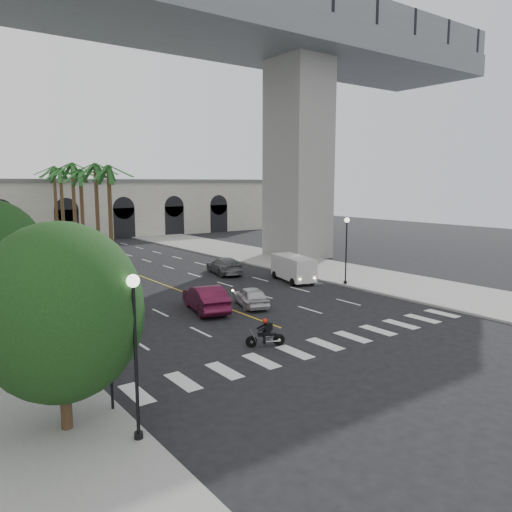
{
  "coord_description": "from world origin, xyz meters",
  "views": [
    {
      "loc": [
        -17.04,
        -18.87,
        8.05
      ],
      "look_at": [
        1.2,
        6.0,
        3.48
      ],
      "focal_mm": 35.0,
      "sensor_mm": 36.0,
      "label": 1
    }
  ],
  "objects_px": {
    "motorcycle_rider": "(266,334)",
    "cargo_van": "(293,268)",
    "traffic_signal_near": "(110,344)",
    "traffic_signal_far": "(75,319)",
    "car_c": "(89,305)",
    "pedestrian_a": "(26,329)",
    "car_d": "(225,266)",
    "pedestrian_b": "(20,358)",
    "car_b": "(206,298)",
    "lamp_post_left_far": "(4,259)",
    "lamp_post_left_near": "(135,343)",
    "car_a": "(251,296)",
    "lamp_post_right": "(346,245)",
    "car_e": "(86,276)"
  },
  "relations": [
    {
      "from": "car_d",
      "to": "car_b",
      "type": "bearing_deg",
      "value": 64.59
    },
    {
      "from": "traffic_signal_far",
      "to": "car_b",
      "type": "height_order",
      "value": "traffic_signal_far"
    },
    {
      "from": "motorcycle_rider",
      "to": "car_d",
      "type": "bearing_deg",
      "value": 86.61
    },
    {
      "from": "lamp_post_left_near",
      "to": "lamp_post_left_far",
      "type": "height_order",
      "value": "same"
    },
    {
      "from": "lamp_post_left_far",
      "to": "traffic_signal_near",
      "type": "distance_m",
      "value": 18.51
    },
    {
      "from": "car_d",
      "to": "pedestrian_a",
      "type": "height_order",
      "value": "pedestrian_a"
    },
    {
      "from": "car_b",
      "to": "cargo_van",
      "type": "bearing_deg",
      "value": -146.24
    },
    {
      "from": "car_d",
      "to": "traffic_signal_near",
      "type": "bearing_deg",
      "value": 61.5
    },
    {
      "from": "motorcycle_rider",
      "to": "cargo_van",
      "type": "xyz_separation_m",
      "value": [
        11.68,
        11.63,
        0.51
      ]
    },
    {
      "from": "lamp_post_left_far",
      "to": "car_e",
      "type": "height_order",
      "value": "lamp_post_left_far"
    },
    {
      "from": "motorcycle_rider",
      "to": "pedestrian_a",
      "type": "relative_size",
      "value": 0.98
    },
    {
      "from": "motorcycle_rider",
      "to": "lamp_post_left_far",
      "type": "bearing_deg",
      "value": 142.26
    },
    {
      "from": "lamp_post_right",
      "to": "pedestrian_b",
      "type": "xyz_separation_m",
      "value": [
        -24.73,
        -5.72,
        -2.16
      ]
    },
    {
      "from": "motorcycle_rider",
      "to": "car_e",
      "type": "distance_m",
      "value": 20.3
    },
    {
      "from": "car_d",
      "to": "motorcycle_rider",
      "type": "bearing_deg",
      "value": 75.82
    },
    {
      "from": "cargo_van",
      "to": "motorcycle_rider",
      "type": "bearing_deg",
      "value": -121.11
    },
    {
      "from": "traffic_signal_near",
      "to": "car_c",
      "type": "relative_size",
      "value": 0.65
    },
    {
      "from": "cargo_van",
      "to": "traffic_signal_near",
      "type": "bearing_deg",
      "value": -131.32
    },
    {
      "from": "lamp_post_right",
      "to": "lamp_post_left_near",
      "type": "bearing_deg",
      "value": -150.31
    },
    {
      "from": "pedestrian_b",
      "to": "lamp_post_left_near",
      "type": "bearing_deg",
      "value": -38.22
    },
    {
      "from": "motorcycle_rider",
      "to": "pedestrian_b",
      "type": "xyz_separation_m",
      "value": [
        -10.76,
        2.3,
        0.41
      ]
    },
    {
      "from": "lamp_post_right",
      "to": "pedestrian_b",
      "type": "bearing_deg",
      "value": -166.98
    },
    {
      "from": "lamp_post_right",
      "to": "pedestrian_a",
      "type": "relative_size",
      "value": 2.8
    },
    {
      "from": "car_a",
      "to": "pedestrian_b",
      "type": "distance_m",
      "value": 15.56
    },
    {
      "from": "car_c",
      "to": "pedestrian_b",
      "type": "bearing_deg",
      "value": 65.73
    },
    {
      "from": "car_c",
      "to": "car_e",
      "type": "relative_size",
      "value": 1.22
    },
    {
      "from": "lamp_post_right",
      "to": "car_d",
      "type": "xyz_separation_m",
      "value": [
        -4.96,
        9.85,
        -2.48
      ]
    },
    {
      "from": "car_c",
      "to": "pedestrian_a",
      "type": "relative_size",
      "value": 2.92
    },
    {
      "from": "pedestrian_b",
      "to": "motorcycle_rider",
      "type": "bearing_deg",
      "value": 24.9
    },
    {
      "from": "traffic_signal_far",
      "to": "car_d",
      "type": "distance_m",
      "value": 24.19
    },
    {
      "from": "car_b",
      "to": "pedestrian_b",
      "type": "distance_m",
      "value": 13.0
    },
    {
      "from": "traffic_signal_near",
      "to": "traffic_signal_far",
      "type": "distance_m",
      "value": 4.0
    },
    {
      "from": "traffic_signal_near",
      "to": "pedestrian_a",
      "type": "height_order",
      "value": "traffic_signal_near"
    },
    {
      "from": "car_b",
      "to": "car_c",
      "type": "xyz_separation_m",
      "value": [
        -6.43,
        2.7,
        -0.05
      ]
    },
    {
      "from": "traffic_signal_near",
      "to": "car_e",
      "type": "bearing_deg",
      "value": 74.58
    },
    {
      "from": "lamp_post_left_far",
      "to": "car_b",
      "type": "bearing_deg",
      "value": -40.05
    },
    {
      "from": "lamp_post_left_near",
      "to": "car_b",
      "type": "height_order",
      "value": "lamp_post_left_near"
    },
    {
      "from": "pedestrian_b",
      "to": "traffic_signal_near",
      "type": "bearing_deg",
      "value": -30.07
    },
    {
      "from": "lamp_post_left_near",
      "to": "pedestrian_b",
      "type": "distance_m",
      "value": 7.84
    },
    {
      "from": "lamp_post_left_near",
      "to": "motorcycle_rider",
      "type": "xyz_separation_m",
      "value": [
        8.83,
        4.99,
        -2.57
      ]
    },
    {
      "from": "car_b",
      "to": "pedestrian_a",
      "type": "xyz_separation_m",
      "value": [
        -10.79,
        -1.55,
        0.28
      ]
    },
    {
      "from": "traffic_signal_near",
      "to": "car_d",
      "type": "xyz_separation_m",
      "value": [
        17.74,
        20.35,
        -1.77
      ]
    },
    {
      "from": "traffic_signal_near",
      "to": "pedestrian_a",
      "type": "distance_m",
      "value": 8.8
    },
    {
      "from": "lamp_post_left_near",
      "to": "lamp_post_right",
      "type": "distance_m",
      "value": 26.25
    },
    {
      "from": "car_a",
      "to": "pedestrian_b",
      "type": "bearing_deg",
      "value": 35.12
    },
    {
      "from": "lamp_post_left_near",
      "to": "car_a",
      "type": "bearing_deg",
      "value": 42.86
    },
    {
      "from": "car_e",
      "to": "pedestrian_a",
      "type": "height_order",
      "value": "pedestrian_a"
    },
    {
      "from": "traffic_signal_far",
      "to": "motorcycle_rider",
      "type": "height_order",
      "value": "traffic_signal_far"
    },
    {
      "from": "traffic_signal_near",
      "to": "traffic_signal_far",
      "type": "bearing_deg",
      "value": 90.0
    },
    {
      "from": "traffic_signal_far",
      "to": "cargo_van",
      "type": "height_order",
      "value": "traffic_signal_far"
    }
  ]
}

